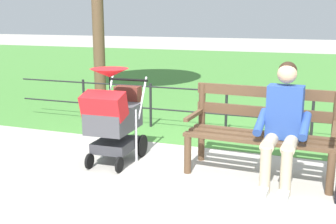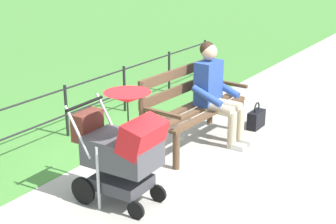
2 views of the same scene
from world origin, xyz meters
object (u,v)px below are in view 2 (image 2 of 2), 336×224
park_bench (190,103)px  stroller (123,147)px  handbag (256,119)px  person_on_bench (216,90)px

park_bench → stroller: bearing=9.0°
stroller → handbag: bearing=175.0°
park_bench → handbag: 1.14m
park_bench → stroller: size_ratio=1.41×
person_on_bench → stroller: person_on_bench is taller
park_bench → handbag: size_ratio=4.39×
person_on_bench → stroller: size_ratio=1.11×
stroller → person_on_bench: bearing=-178.7°
park_bench → handbag: bearing=152.3°
stroller → handbag: size_ratio=3.11×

